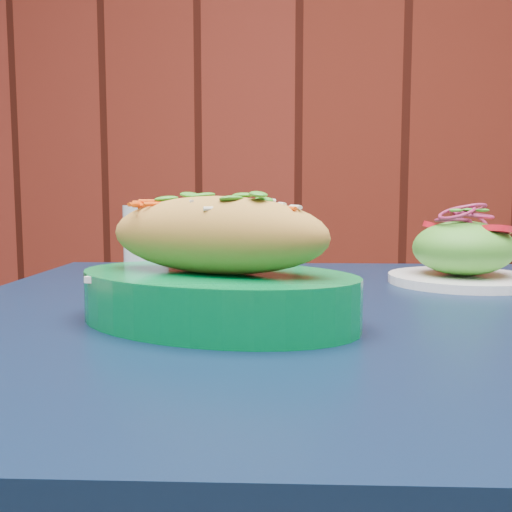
# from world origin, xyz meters

# --- Properties ---
(brick_wall) EXTENTS (4.90, 0.04, 2.80)m
(brick_wall) POSITION_xyz_m (0.00, 2.97, 1.40)
(brick_wall) COLOR #52180F
(brick_wall) RESTS_ON ground
(cafe_table) EXTENTS (0.90, 0.90, 0.75)m
(cafe_table) POSITION_xyz_m (0.16, 1.40, 0.66)
(cafe_table) COLOR black
(cafe_table) RESTS_ON ground
(banh_mi_basket) EXTENTS (0.32, 0.25, 0.13)m
(banh_mi_basket) POSITION_xyz_m (0.09, 1.29, 0.80)
(banh_mi_basket) COLOR #007134
(banh_mi_basket) RESTS_ON cafe_table
(salad_plate) EXTENTS (0.20, 0.20, 0.11)m
(salad_plate) POSITION_xyz_m (0.37, 1.59, 0.79)
(salad_plate) COLOR white
(salad_plate) RESTS_ON cafe_table
(water_glass) EXTENTS (0.07, 0.07, 0.11)m
(water_glass) POSITION_xyz_m (-0.09, 1.58, 0.80)
(water_glass) COLOR silver
(water_glass) RESTS_ON cafe_table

